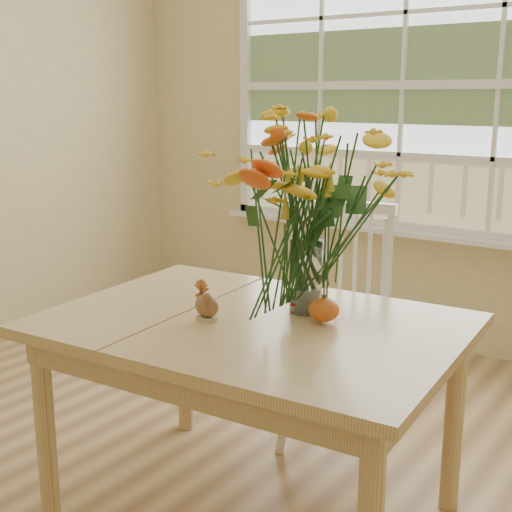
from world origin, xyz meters
The scene contains 9 objects.
floor centered at (0.00, 0.00, -0.01)m, with size 4.00×4.50×0.01m, color #946E48.
wall_back centered at (0.00, 2.25, 1.35)m, with size 4.00×0.02×2.70m, color beige.
window centered at (0.00, 2.21, 1.53)m, with size 2.42×0.12×1.74m.
dining_table centered at (0.38, 0.20, 0.65)m, with size 1.46×1.10×0.74m.
windsor_chair centered at (0.30, 0.94, 0.56)m, with size 0.61×0.60×1.01m.
flower_vase centered at (0.48, 0.39, 1.13)m, with size 0.55×0.55×0.65m.
pumpkin centered at (0.59, 0.31, 0.78)m, with size 0.10×0.10×0.08m, color #C64F17.
turkey_figurine centered at (0.25, 0.11, 0.79)m, with size 0.11×0.09×0.12m.
dark_gourd centered at (0.45, 0.39, 0.78)m, with size 0.12×0.08×0.07m.
Camera 1 is at (1.68, -1.60, 1.49)m, focal length 48.00 mm.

